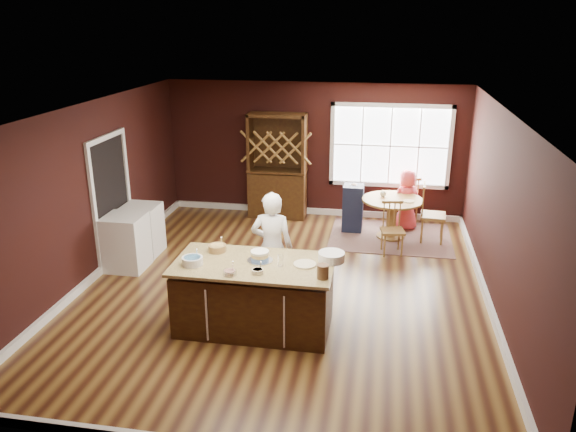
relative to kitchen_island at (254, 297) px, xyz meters
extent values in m
plane|color=brown|center=(0.17, 1.16, -0.44)|extent=(7.00, 7.00, 0.00)
plane|color=white|center=(0.17, 1.16, 2.26)|extent=(7.00, 7.00, 0.00)
plane|color=black|center=(0.17, 4.66, 0.91)|extent=(6.00, 0.00, 6.00)
plane|color=black|center=(0.17, -2.34, 0.91)|extent=(6.00, 0.00, 6.00)
plane|color=black|center=(-2.83, 1.16, 0.91)|extent=(0.00, 7.00, 7.00)
plane|color=black|center=(3.17, 1.16, 0.91)|extent=(0.00, 7.00, 7.00)
cube|color=black|center=(0.00, 0.00, -0.03)|extent=(1.97, 0.99, 0.83)
cube|color=#D7C16F|center=(0.00, 0.00, 0.46)|extent=(2.05, 1.07, 0.04)
cylinder|color=#985727|center=(1.77, 3.56, -0.42)|extent=(0.52, 0.52, 0.04)
cylinder|color=#985727|center=(1.77, 3.56, -0.08)|extent=(0.19, 0.19, 0.67)
cylinder|color=#985727|center=(1.77, 3.56, 0.29)|extent=(1.11, 1.11, 0.04)
imported|color=white|center=(0.08, 0.79, 0.38)|extent=(0.60, 0.41, 1.63)
cylinder|color=white|center=(-0.75, -0.18, 0.53)|extent=(0.27, 0.27, 0.10)
cylinder|color=olive|center=(-0.57, 0.29, 0.53)|extent=(0.24, 0.24, 0.09)
cylinder|color=white|center=(-0.20, -0.40, 0.51)|extent=(0.17, 0.17, 0.06)
cylinder|color=beige|center=(0.12, -0.29, 0.51)|extent=(0.15, 0.15, 0.06)
cylinder|color=white|center=(0.35, -0.03, 0.56)|extent=(0.08, 0.08, 0.15)
cylinder|color=beige|center=(0.65, 0.05, 0.49)|extent=(0.29, 0.29, 0.02)
cylinder|color=white|center=(0.97, 0.23, 0.54)|extent=(0.34, 0.34, 0.12)
cylinder|color=brown|center=(0.92, -0.29, 0.57)|extent=(0.15, 0.15, 0.18)
cube|color=brown|center=(1.77, 3.56, -0.43)|extent=(2.22, 1.72, 0.01)
imported|color=#EB424E|center=(2.04, 4.06, 0.15)|extent=(0.68, 0.60, 1.18)
cylinder|color=beige|center=(2.05, 3.46, 0.32)|extent=(0.20, 0.20, 0.02)
imported|color=silver|center=(1.59, 3.68, 0.36)|extent=(0.12, 0.12, 0.09)
cube|color=black|center=(-0.53, 4.38, 0.62)|extent=(1.15, 0.48, 2.11)
cube|color=white|center=(-2.47, 1.44, 0.01)|extent=(0.62, 0.60, 0.90)
cube|color=silver|center=(-2.47, 2.08, 0.00)|extent=(0.60, 0.58, 0.87)
camera|label=1|loc=(1.55, -6.37, 3.43)|focal=35.00mm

